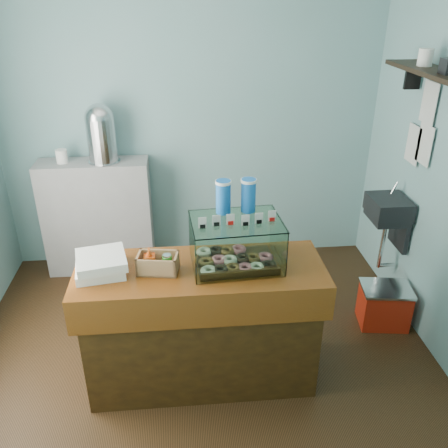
{
  "coord_description": "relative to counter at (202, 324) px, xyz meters",
  "views": [
    {
      "loc": [
        -0.09,
        -2.83,
        2.5
      ],
      "look_at": [
        0.16,
        -0.15,
        1.16
      ],
      "focal_mm": 38.0,
      "sensor_mm": 36.0,
      "label": 1
    }
  ],
  "objects": [
    {
      "name": "ground",
      "position": [
        0.0,
        0.25,
        -0.46
      ],
      "size": [
        3.5,
        3.5,
        0.0
      ],
      "primitive_type": "plane",
      "color": "black",
      "rests_on": "ground"
    },
    {
      "name": "red_cooler",
      "position": [
        1.51,
        0.45,
        -0.28
      ],
      "size": [
        0.43,
        0.35,
        0.35
      ],
      "rotation": [
        0.0,
        0.0,
        -0.14
      ],
      "color": "red",
      "rests_on": "ground"
    },
    {
      "name": "room_shell",
      "position": [
        0.03,
        0.26,
        1.25
      ],
      "size": [
        3.54,
        3.04,
        2.82
      ],
      "color": "#70A4A4",
      "rests_on": "ground"
    },
    {
      "name": "counter",
      "position": [
        0.0,
        0.0,
        0.0
      ],
      "size": [
        1.6,
        0.6,
        0.9
      ],
      "color": "#43270C",
      "rests_on": "ground"
    },
    {
      "name": "coffee_urn",
      "position": [
        -0.78,
        1.56,
        0.92
      ],
      "size": [
        0.28,
        0.28,
        0.52
      ],
      "color": "silver",
      "rests_on": "back_shelf"
    },
    {
      "name": "back_shelf",
      "position": [
        -0.9,
        1.57,
        0.09
      ],
      "size": [
        1.0,
        0.32,
        1.1
      ],
      "primitive_type": "cube",
      "color": "#949496",
      "rests_on": "ground"
    },
    {
      "name": "pastry_boxes",
      "position": [
        -0.62,
        0.01,
        0.5
      ],
      "size": [
        0.36,
        0.35,
        0.12
      ],
      "rotation": [
        0.0,
        0.0,
        0.16
      ],
      "color": "white",
      "rests_on": "counter"
    },
    {
      "name": "condiment_crate",
      "position": [
        -0.27,
        -0.01,
        0.5
      ],
      "size": [
        0.27,
        0.19,
        0.16
      ],
      "rotation": [
        0.0,
        0.0,
        -0.16
      ],
      "color": "#AD8056",
      "rests_on": "counter"
    },
    {
      "name": "display_case",
      "position": [
        0.23,
        0.06,
        0.61
      ],
      "size": [
        0.59,
        0.45,
        0.53
      ],
      "rotation": [
        0.0,
        0.0,
        0.06
      ],
      "color": "#381F10",
      "rests_on": "counter"
    }
  ]
}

